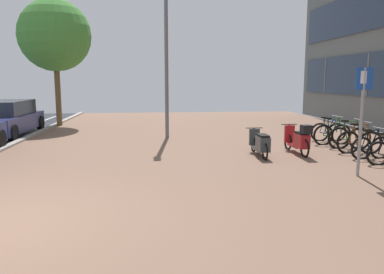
# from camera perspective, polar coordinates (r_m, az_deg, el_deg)

# --- Properties ---
(ground) EXTENTS (21.00, 40.00, 0.13)m
(ground) POSITION_cam_1_polar(r_m,az_deg,el_deg) (6.22, -15.57, -12.82)
(ground) COLOR #21232B
(bicycle_rack_01) EXTENTS (1.27, 0.48, 0.93)m
(bicycle_rack_01) POSITION_cam_1_polar(r_m,az_deg,el_deg) (11.74, 25.68, -1.45)
(bicycle_rack_01) COLOR black
(bicycle_rack_01) RESTS_ON ground
(bicycle_rack_02) EXTENTS (1.42, 0.48, 1.01)m
(bicycle_rack_02) POSITION_cam_1_polar(r_m,az_deg,el_deg) (12.45, 24.20, -0.70)
(bicycle_rack_02) COLOR black
(bicycle_rack_02) RESTS_ON ground
(bicycle_rack_03) EXTENTS (1.40, 0.48, 1.02)m
(bicycle_rack_03) POSITION_cam_1_polar(r_m,az_deg,el_deg) (13.18, 22.90, -0.12)
(bicycle_rack_03) COLOR black
(bicycle_rack_03) RESTS_ON ground
(bicycle_rack_04) EXTENTS (1.42, 0.48, 1.03)m
(bicycle_rack_04) POSITION_cam_1_polar(r_m,az_deg,el_deg) (13.78, 20.63, 0.38)
(bicycle_rack_04) COLOR black
(bicycle_rack_04) RESTS_ON ground
(bicycle_rack_05) EXTENTS (1.34, 0.48, 0.97)m
(bicycle_rack_05) POSITION_cam_1_polar(r_m,az_deg,el_deg) (14.59, 20.09, 0.77)
(bicycle_rack_05) COLOR black
(bicycle_rack_05) RESTS_ON ground
(scooter_near) EXTENTS (0.52, 1.82, 0.97)m
(scooter_near) POSITION_cam_1_polar(r_m,az_deg,el_deg) (11.69, 16.01, -0.40)
(scooter_near) COLOR black
(scooter_near) RESTS_ON ground
(scooter_mid) EXTENTS (0.52, 1.81, 0.78)m
(scooter_mid) POSITION_cam_1_polar(r_m,az_deg,el_deg) (11.09, 10.42, -1.01)
(scooter_mid) COLOR black
(scooter_mid) RESTS_ON ground
(parked_car_far) EXTENTS (1.91, 4.36, 1.39)m
(parked_car_far) POSITION_cam_1_polar(r_m,az_deg,el_deg) (16.97, -26.50, 2.55)
(parked_car_far) COLOR navy
(parked_car_far) RESTS_ON ground
(parking_sign) EXTENTS (0.40, 0.07, 2.50)m
(parking_sign) POSITION_cam_1_polar(r_m,az_deg,el_deg) (9.36, 24.53, 3.78)
(parking_sign) COLOR gray
(parking_sign) RESTS_ON ground
(lamp_post) EXTENTS (0.20, 0.52, 6.14)m
(lamp_post) POSITION_cam_1_polar(r_m,az_deg,el_deg) (14.35, -3.95, 13.37)
(lamp_post) COLOR slate
(lamp_post) RESTS_ON ground
(street_tree) EXTENTS (3.41, 3.41, 6.03)m
(street_tree) POSITION_cam_1_polar(r_m,az_deg,el_deg) (19.56, -20.21, 14.33)
(street_tree) COLOR brown
(street_tree) RESTS_ON ground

